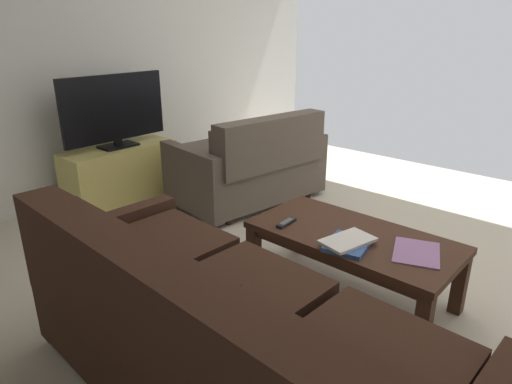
% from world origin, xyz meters
% --- Properties ---
extents(ground_plane, '(5.51, 5.33, 0.01)m').
position_xyz_m(ground_plane, '(0.00, 0.00, -0.00)').
color(ground_plane, beige).
extents(wall_right, '(0.12, 5.33, 2.53)m').
position_xyz_m(wall_right, '(2.75, 0.00, 1.26)').
color(wall_right, white).
rests_on(wall_right, ground).
extents(sofa_main, '(1.99, 0.90, 0.85)m').
position_xyz_m(sofa_main, '(-0.04, 1.43, 0.37)').
color(sofa_main, black).
rests_on(sofa_main, ground).
extents(loveseat_near, '(0.97, 1.40, 0.83)m').
position_xyz_m(loveseat_near, '(1.49, -0.44, 0.36)').
color(loveseat_near, black).
rests_on(loveseat_near, ground).
extents(coffee_table, '(1.18, 0.60, 0.41)m').
position_xyz_m(coffee_table, '(0.01, 0.30, 0.34)').
color(coffee_table, '#3D2316').
rests_on(coffee_table, ground).
extents(tv_stand, '(0.40, 1.02, 0.52)m').
position_xyz_m(tv_stand, '(2.37, 0.35, 0.26)').
color(tv_stand, '#D8C666').
rests_on(tv_stand, ground).
extents(flat_tv, '(0.21, 0.98, 0.63)m').
position_xyz_m(flat_tv, '(2.37, 0.35, 0.85)').
color(flat_tv, black).
rests_on(flat_tv, tv_stand).
extents(book_stack, '(0.26, 0.32, 0.04)m').
position_xyz_m(book_stack, '(-0.05, 0.46, 0.43)').
color(book_stack, '#385693').
rests_on(book_stack, coffee_table).
extents(tv_remote, '(0.06, 0.16, 0.02)m').
position_xyz_m(tv_remote, '(0.38, 0.46, 0.42)').
color(tv_remote, black).
rests_on(tv_remote, coffee_table).
extents(loose_magazine, '(0.32, 0.37, 0.01)m').
position_xyz_m(loose_magazine, '(-0.36, 0.28, 0.41)').
color(loose_magazine, '#996699').
rests_on(loose_magazine, coffee_table).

